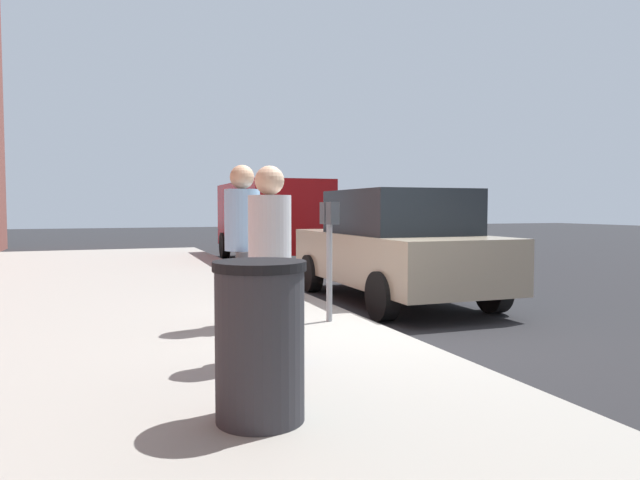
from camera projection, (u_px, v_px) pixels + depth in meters
name	position (u px, v px, depth m)	size (l,w,h in m)	color
ground_plane	(378.00, 336.00, 6.76)	(80.00, 80.00, 0.00)	#232326
sidewalk_slab	(104.00, 352.00, 5.69)	(28.00, 6.00, 0.15)	gray
parking_meter	(329.00, 236.00, 6.83)	(0.36, 0.12, 1.41)	gray
pedestrian_at_meter	(242.00, 231.00, 6.49)	(0.54, 0.40, 1.82)	#47474C
pedestrian_bystander	(270.00, 248.00, 4.99)	(0.43, 0.40, 1.70)	#191E4C
parked_sedan_near	(394.00, 246.00, 9.20)	(4.43, 2.02, 1.77)	gray
parked_van_far	(270.00, 217.00, 15.90)	(5.25, 2.23, 2.18)	maroon
trash_bin	(260.00, 341.00, 3.64)	(0.59, 0.59, 1.01)	#2D2D33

